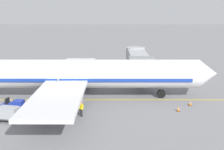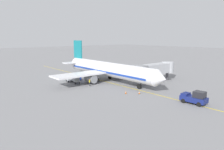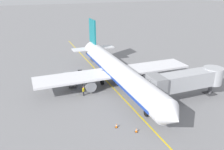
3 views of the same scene
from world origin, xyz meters
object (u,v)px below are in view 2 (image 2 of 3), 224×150
(baggage_cart_front, at_px, (76,80))
(safety_cone_nose_left, at_px, (126,92))
(safety_cone_nose_right, at_px, (139,93))
(baggage_cart_second_in_train, at_px, (69,78))
(ground_crew_loader, at_px, (90,82))
(jet_bridge, at_px, (155,69))
(baggage_tug_lead, at_px, (78,77))
(parked_airliner, at_px, (107,69))
(pushback_tractor, at_px, (195,98))
(ground_crew_wing_walker, at_px, (87,78))

(baggage_cart_front, height_order, safety_cone_nose_left, baggage_cart_front)
(baggage_cart_front, bearing_deg, safety_cone_nose_right, 104.84)
(baggage_cart_second_in_train, xyz_separation_m, ground_crew_loader, (-1.48, 7.41, 0.00))
(baggage_cart_front, xyz_separation_m, safety_cone_nose_left, (-2.61, 15.68, -0.66))
(jet_bridge, height_order, baggage_tug_lead, jet_bridge)
(safety_cone_nose_left, bearing_deg, baggage_cart_front, -80.54)
(parked_airliner, distance_m, ground_crew_loader, 7.39)
(ground_crew_loader, bearing_deg, baggage_cart_second_in_train, -78.72)
(parked_airliner, relative_size, jet_bridge, 2.67)
(jet_bridge, bearing_deg, baggage_cart_front, -36.19)
(baggage_cart_front, bearing_deg, baggage_cart_second_in_train, -79.56)
(baggage_tug_lead, distance_m, safety_cone_nose_left, 18.86)
(baggage_cart_second_in_train, relative_size, safety_cone_nose_left, 5.05)
(safety_cone_nose_right, bearing_deg, jet_bridge, -155.60)
(ground_crew_loader, bearing_deg, pushback_tractor, 104.82)
(pushback_tractor, distance_m, baggage_cart_second_in_train, 32.10)
(baggage_tug_lead, distance_m, ground_crew_wing_walker, 3.75)
(pushback_tractor, bearing_deg, baggage_tug_lead, -81.26)
(baggage_cart_front, xyz_separation_m, ground_crew_wing_walker, (-3.09, 0.50, 0.00))
(parked_airliner, xyz_separation_m, baggage_cart_second_in_train, (8.35, -5.85, -2.24))
(safety_cone_nose_right, bearing_deg, ground_crew_loader, -74.08)
(baggage_tug_lead, height_order, ground_crew_wing_walker, ground_crew_wing_walker)
(parked_airliner, relative_size, baggage_tug_lead, 14.05)
(ground_crew_wing_walker, xyz_separation_m, safety_cone_nose_right, (-1.57, 17.09, -0.66))
(baggage_cart_front, height_order, ground_crew_loader, ground_crew_loader)
(pushback_tractor, relative_size, ground_crew_wing_walker, 2.69)
(baggage_cart_front, relative_size, ground_crew_loader, 1.76)
(baggage_tug_lead, relative_size, baggage_cart_front, 0.89)
(ground_crew_loader, relative_size, safety_cone_nose_right, 2.86)
(pushback_tractor, xyz_separation_m, baggage_cart_second_in_train, (7.76, -31.15, -0.15))
(pushback_tractor, bearing_deg, ground_crew_wing_walker, -81.52)
(ground_crew_loader, bearing_deg, safety_cone_nose_right, 105.92)
(jet_bridge, distance_m, baggage_cart_front, 20.75)
(pushback_tractor, relative_size, baggage_cart_second_in_train, 1.52)
(baggage_cart_second_in_train, distance_m, safety_cone_nose_right, 21.00)
(jet_bridge, distance_m, baggage_cart_second_in_train, 22.85)
(safety_cone_nose_right, bearing_deg, baggage_cart_front, -75.16)
(jet_bridge, height_order, ground_crew_wing_walker, jet_bridge)
(jet_bridge, height_order, baggage_cart_second_in_train, jet_bridge)
(baggage_cart_front, distance_m, safety_cone_nose_right, 18.21)
(safety_cone_nose_left, bearing_deg, jet_bridge, -165.92)
(baggage_cart_second_in_train, bearing_deg, ground_crew_wing_walker, 137.89)
(pushback_tractor, xyz_separation_m, safety_cone_nose_right, (2.59, -10.81, -0.81))
(ground_crew_loader, bearing_deg, parked_airliner, -167.19)
(parked_airliner, distance_m, baggage_tug_lead, 8.67)
(ground_crew_wing_walker, height_order, safety_cone_nose_left, ground_crew_wing_walker)
(jet_bridge, height_order, pushback_tractor, jet_bridge)
(ground_crew_wing_walker, xyz_separation_m, ground_crew_loader, (2.12, 4.16, 0.00))
(baggage_tug_lead, bearing_deg, baggage_cart_second_in_train, 8.34)
(parked_airliner, xyz_separation_m, baggage_cart_front, (7.84, -3.10, -2.24))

